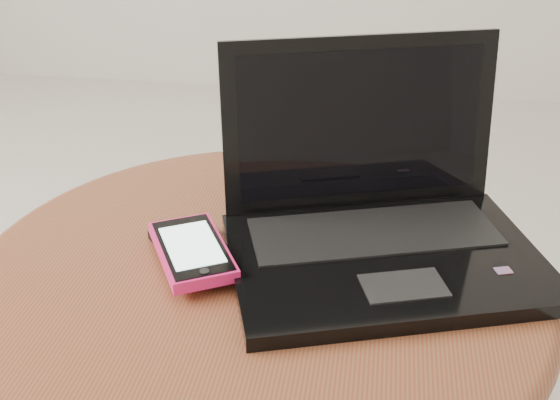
# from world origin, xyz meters

# --- Properties ---
(table) EXTENTS (0.62, 0.62, 0.49)m
(table) POSITION_xyz_m (-0.10, 0.03, 0.39)
(table) COLOR #562E14
(table) RESTS_ON ground
(laptop) EXTENTS (0.38, 0.34, 0.21)m
(laptop) POSITION_xyz_m (0.03, 0.08, 0.53)
(laptop) COLOR black
(laptop) RESTS_ON table
(phone_black) EXTENTS (0.12, 0.13, 0.01)m
(phone_black) POSITION_xyz_m (-0.17, 0.04, 0.50)
(phone_black) COLOR black
(phone_black) RESTS_ON table
(phone_pink) EXTENTS (0.12, 0.14, 0.02)m
(phone_pink) POSITION_xyz_m (-0.16, 0.02, 0.51)
(phone_pink) COLOR #FD2174
(phone_pink) RESTS_ON phone_black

